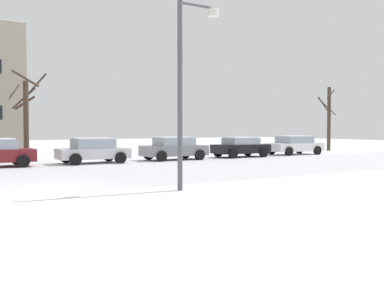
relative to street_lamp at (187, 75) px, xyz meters
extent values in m
plane|color=white|center=(-4.02, 2.23, -3.66)|extent=(120.00, 120.00, 0.00)
cube|color=silver|center=(-4.02, 6.16, -3.66)|extent=(80.00, 9.86, 0.00)
cylinder|color=#4C4F54|center=(-0.25, 0.00, -0.62)|extent=(0.16, 0.16, 6.07)
cylinder|color=#4C4F54|center=(0.39, 0.00, 2.26)|extent=(1.27, 0.10, 0.10)
cylinder|color=silver|center=(1.02, 0.00, 2.11)|extent=(0.36, 0.36, 0.25)
cylinder|color=black|center=(-2.78, 13.04, -3.34)|extent=(0.65, 0.24, 0.64)
cylinder|color=black|center=(-2.84, 11.12, -3.34)|extent=(0.65, 0.24, 0.64)
cube|color=silver|center=(1.05, 11.94, -3.11)|extent=(3.91, 2.00, 0.56)
cube|color=#8C99A8|center=(1.05, 11.94, -2.56)|extent=(2.17, 1.80, 0.53)
cube|color=white|center=(1.05, 11.94, -2.27)|extent=(1.98, 1.66, 0.06)
cylinder|color=black|center=(2.33, 12.86, -3.34)|extent=(0.65, 0.24, 0.64)
cylinder|color=black|center=(2.27, 10.94, -3.34)|extent=(0.65, 0.24, 0.64)
cylinder|color=black|center=(-0.17, 12.94, -3.34)|extent=(0.65, 0.24, 0.64)
cylinder|color=black|center=(-0.23, 11.02, -3.34)|extent=(0.65, 0.24, 0.64)
cube|color=slate|center=(6.19, 11.85, -3.08)|extent=(4.06, 1.90, 0.62)
cube|color=#8C99A8|center=(6.19, 11.85, -2.53)|extent=(2.25, 1.70, 0.47)
cube|color=white|center=(6.19, 11.85, -2.26)|extent=(2.05, 1.57, 0.06)
cylinder|color=black|center=(7.52, 12.72, -3.34)|extent=(0.65, 0.24, 0.64)
cylinder|color=black|center=(7.46, 10.90, -3.34)|extent=(0.65, 0.24, 0.64)
cylinder|color=black|center=(4.92, 12.80, -3.34)|extent=(0.65, 0.24, 0.64)
cylinder|color=black|center=(4.86, 10.98, -3.34)|extent=(0.65, 0.24, 0.64)
cube|color=black|center=(11.33, 11.78, -3.09)|extent=(3.90, 1.84, 0.59)
cube|color=#8C99A8|center=(11.33, 11.78, -2.58)|extent=(2.16, 1.65, 0.44)
cube|color=white|center=(11.33, 11.78, -2.33)|extent=(1.97, 1.52, 0.06)
cylinder|color=black|center=(12.60, 12.62, -3.34)|extent=(0.65, 0.24, 0.64)
cylinder|color=black|center=(12.55, 10.87, -3.34)|extent=(0.65, 0.24, 0.64)
cylinder|color=black|center=(10.11, 12.70, -3.34)|extent=(0.65, 0.24, 0.64)
cylinder|color=black|center=(10.05, 10.94, -3.34)|extent=(0.65, 0.24, 0.64)
cube|color=white|center=(16.47, 11.98, -3.09)|extent=(4.29, 1.98, 0.59)
cube|color=#8C99A8|center=(16.47, 11.98, -2.56)|extent=(2.38, 1.77, 0.48)
cube|color=white|center=(16.47, 11.98, -2.29)|extent=(2.17, 1.64, 0.06)
cylinder|color=black|center=(17.87, 12.88, -3.34)|extent=(0.65, 0.24, 0.64)
cylinder|color=black|center=(17.82, 10.99, -3.34)|extent=(0.65, 0.24, 0.64)
cylinder|color=black|center=(15.12, 12.96, -3.34)|extent=(0.65, 0.24, 0.64)
cylinder|color=black|center=(15.06, 11.07, -3.34)|extent=(0.65, 0.24, 0.64)
cylinder|color=#423326|center=(23.13, 14.62, -0.91)|extent=(0.30, 0.30, 5.49)
cylinder|color=#423326|center=(22.49, 14.56, 0.20)|extent=(0.25, 1.39, 1.65)
cylinder|color=#423326|center=(23.43, 14.73, 1.23)|extent=(0.32, 0.69, 0.83)
cylinder|color=#423326|center=(22.48, 14.28, 0.12)|extent=(0.79, 1.40, 1.49)
cylinder|color=#423326|center=(-1.87, 15.09, -1.30)|extent=(0.31, 0.31, 4.71)
cylinder|color=#423326|center=(-1.85, 15.74, 0.09)|extent=(1.37, 0.15, 1.33)
cylinder|color=#423326|center=(-2.03, 14.39, 1.12)|extent=(1.50, 0.46, 0.97)
cylinder|color=#423326|center=(-2.43, 15.47, 0.45)|extent=(0.86, 1.21, 0.96)
cylinder|color=#423326|center=(-1.18, 15.50, 0.89)|extent=(0.94, 1.50, 1.30)
cylinder|color=#423326|center=(-1.82, 15.64, -0.19)|extent=(1.17, 0.24, 0.87)
camera|label=1|loc=(-7.36, -12.29, -1.66)|focal=42.04mm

